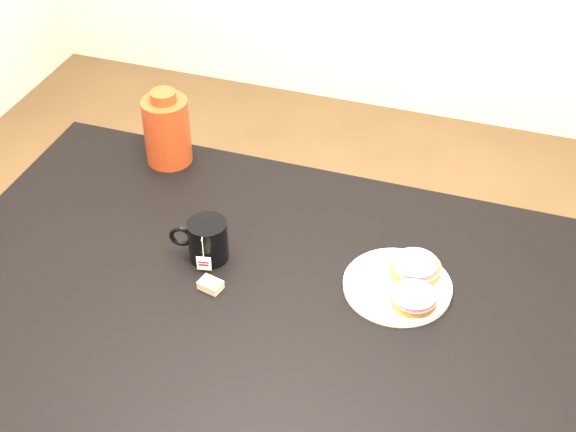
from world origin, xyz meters
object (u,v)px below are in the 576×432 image
Objects in this scene: bagel_package at (167,130)px; table at (272,329)px; plate at (397,285)px; mug at (207,240)px; teabag_pouch at (211,285)px; bagel_front at (414,299)px; bagel_back at (415,267)px.

table is at bearing -43.66° from bagel_package.
plate is (0.23, 0.11, 0.09)m from table.
mug is at bearing -52.77° from bagel_package.
plate is at bearing 25.78° from table.
teabag_pouch is 0.24× the size of bagel_package.
teabag_pouch is at bearing -55.05° from bagel_package.
bagel_front is 0.43m from mug.
table is 0.30m from bagel_front.
bagel_back is at bearing -18.70° from bagel_package.
bagel_package reaches higher than bagel_back.
plate is 1.15× the size of bagel_package.
teabag_pouch is (-0.35, -0.12, 0.00)m from plate.
plate is 0.40m from mug.
teabag_pouch is at bearing -176.33° from table.
bagel_package is at bearing 156.94° from plate.
bagel_back is at bearing 31.58° from table.
mug is 2.86× the size of teabag_pouch.
bagel_back is 0.62× the size of bagel_package.
mug is 0.69× the size of bagel_package.
plate is 0.05m from bagel_back.
bagel_front reaches higher than plate.
teabag_pouch is (-0.39, -0.07, -0.02)m from bagel_front.
bagel_package is (-0.27, 0.38, 0.08)m from teabag_pouch.
table is 7.46× the size of bagel_package.
teabag_pouch is at bearing -156.59° from bagel_back.
mug reaches higher than plate.
plate is at bearing -23.06° from bagel_package.
table is 0.22m from mug.
table is 0.32m from bagel_back.
bagel_front is at bearing -47.22° from plate.
mug is (-0.42, -0.08, 0.02)m from bagel_back.
teabag_pouch is 0.47m from bagel_package.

